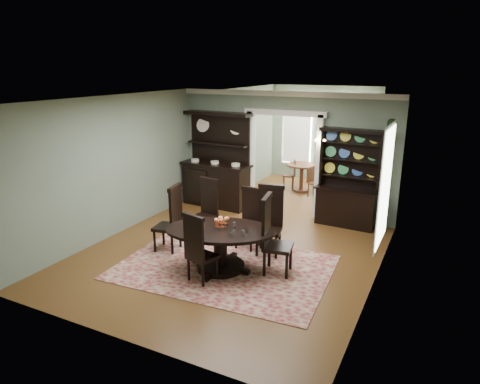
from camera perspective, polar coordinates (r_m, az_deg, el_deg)
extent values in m
cube|color=#583317|center=(8.47, -1.66, -8.52)|extent=(5.50, 6.00, 0.01)
cube|color=white|center=(7.70, -1.85, 12.21)|extent=(5.50, 6.00, 0.01)
cube|color=gray|center=(9.53, -16.52, 3.22)|extent=(0.01, 6.00, 3.00)
cube|color=gray|center=(7.13, 18.15, -1.26)|extent=(0.01, 6.00, 3.00)
cube|color=gray|center=(5.63, -16.37, -5.82)|extent=(5.50, 0.01, 3.00)
cube|color=gray|center=(11.38, -2.75, 5.95)|extent=(1.85, 0.01, 3.00)
cube|color=gray|center=(10.14, 15.63, 4.07)|extent=(1.85, 0.01, 3.00)
cube|color=gray|center=(10.45, 6.13, 11.86)|extent=(1.80, 0.01, 0.50)
cube|color=silver|center=(10.39, 6.06, 12.89)|extent=(5.50, 0.10, 0.12)
cube|color=#583317|center=(12.59, 8.54, -0.23)|extent=(3.50, 3.50, 0.01)
cube|color=white|center=(12.09, 9.16, 13.55)|extent=(3.50, 3.50, 0.01)
cube|color=gray|center=(12.88, 1.36, 7.20)|extent=(0.01, 3.50, 3.00)
cube|color=gray|center=(11.85, 16.95, 5.68)|extent=(0.01, 3.50, 3.00)
cube|color=gray|center=(13.91, 11.08, 7.59)|extent=(3.50, 0.01, 3.00)
cube|color=silver|center=(14.10, 7.68, 8.07)|extent=(1.05, 0.06, 2.20)
cube|color=silver|center=(13.66, 14.49, 7.43)|extent=(1.05, 0.06, 2.20)
cube|color=silver|center=(11.01, 1.49, 4.29)|extent=(0.14, 0.25, 2.50)
cube|color=silver|center=(10.40, 10.53, 3.29)|extent=(0.14, 0.25, 2.50)
cube|color=silver|center=(10.47, 6.08, 10.50)|extent=(2.08, 0.25, 0.14)
cube|color=white|center=(7.68, 18.83, 0.69)|extent=(0.02, 1.10, 2.00)
cube|color=silver|center=(7.68, 18.72, 0.70)|extent=(0.01, 1.22, 2.12)
cube|color=black|center=(8.34, 18.90, 1.90)|extent=(0.10, 0.35, 2.10)
cube|color=#B89031|center=(10.20, 10.85, 6.45)|extent=(0.08, 0.05, 0.18)
sphere|color=#FFD88C|center=(10.07, 10.09, 6.83)|extent=(0.07, 0.07, 0.07)
sphere|color=#FFD88C|center=(10.01, 11.19, 6.72)|extent=(0.07, 0.07, 0.07)
cube|color=maroon|center=(8.01, -2.10, -9.96)|extent=(3.94, 2.85, 0.01)
ellipsoid|color=black|center=(7.66, -2.66, -5.12)|extent=(2.28, 1.82, 0.05)
cylinder|color=black|center=(7.67, -2.66, -5.38)|extent=(2.33, 2.33, 0.03)
cylinder|color=black|center=(7.80, -2.63, -7.58)|extent=(0.25, 0.25, 0.69)
cylinder|color=black|center=(7.94, -2.60, -9.85)|extent=(0.88, 0.88, 0.10)
cylinder|color=white|center=(7.71, -2.51, -4.57)|extent=(0.24, 0.24, 0.04)
cube|color=black|center=(9.21, -4.83, -3.37)|extent=(0.51, 0.50, 0.06)
cube|color=black|center=(9.23, -4.11, -0.73)|extent=(0.46, 0.12, 0.77)
cube|color=black|center=(9.12, -4.16, 1.63)|extent=(0.50, 0.14, 0.08)
cylinder|color=black|center=(9.28, -6.35, -4.77)|extent=(0.05, 0.05, 0.45)
cylinder|color=black|center=(9.06, -4.66, -5.26)|extent=(0.05, 0.05, 0.45)
cylinder|color=black|center=(9.53, -4.94, -4.15)|extent=(0.05, 0.05, 0.45)
cylinder|color=black|center=(9.31, -3.26, -4.60)|extent=(0.05, 0.05, 0.45)
cube|color=black|center=(8.67, 1.00, -4.74)|extent=(0.46, 0.44, 0.06)
cube|color=black|center=(8.69, 1.61, -2.01)|extent=(0.44, 0.07, 0.74)
cube|color=black|center=(8.58, 1.63, 0.40)|extent=(0.48, 0.09, 0.08)
cylinder|color=black|center=(8.69, -0.55, -6.24)|extent=(0.05, 0.05, 0.44)
cylinder|color=black|center=(8.53, 1.46, -6.67)|extent=(0.05, 0.05, 0.44)
cylinder|color=black|center=(8.96, 0.55, -5.50)|extent=(0.05, 0.05, 0.44)
cylinder|color=black|center=(8.81, 2.51, -5.91)|extent=(0.05, 0.05, 0.44)
cube|color=black|center=(8.38, 3.84, -5.19)|extent=(0.56, 0.55, 0.06)
cube|color=black|center=(8.43, 4.18, -2.02)|extent=(0.48, 0.15, 0.82)
cube|color=black|center=(8.31, 4.24, 0.73)|extent=(0.53, 0.17, 0.08)
cylinder|color=black|center=(8.34, 2.26, -7.07)|extent=(0.05, 0.05, 0.48)
cylinder|color=black|center=(8.27, 4.84, -7.33)|extent=(0.05, 0.05, 0.48)
cylinder|color=black|center=(8.68, 2.83, -6.11)|extent=(0.05, 0.05, 0.48)
cylinder|color=black|center=(8.62, 5.30, -6.34)|extent=(0.05, 0.05, 0.48)
cube|color=black|center=(8.66, -9.71, -4.66)|extent=(0.54, 0.55, 0.06)
cube|color=black|center=(8.43, -8.56, -2.15)|extent=(0.13, 0.49, 0.82)
cube|color=black|center=(8.31, -8.69, 0.60)|extent=(0.16, 0.53, 0.08)
cylinder|color=black|center=(8.99, -10.18, -5.54)|extent=(0.05, 0.05, 0.48)
cylinder|color=black|center=(8.68, -11.31, -6.42)|extent=(0.05, 0.05, 0.48)
cylinder|color=black|center=(8.83, -7.98, -5.85)|extent=(0.05, 0.05, 0.48)
cylinder|color=black|center=(8.52, -9.05, -6.76)|extent=(0.05, 0.05, 0.48)
cube|color=black|center=(7.63, 5.10, -7.29)|extent=(0.56, 0.58, 0.07)
cube|color=black|center=(7.51, 3.54, -4.03)|extent=(0.14, 0.51, 0.86)
cube|color=black|center=(7.36, 3.59, -0.83)|extent=(0.17, 0.55, 0.09)
cylinder|color=black|center=(7.53, 6.24, -9.79)|extent=(0.05, 0.05, 0.51)
cylinder|color=black|center=(7.88, 6.77, -8.56)|extent=(0.05, 0.05, 0.51)
cylinder|color=black|center=(7.60, 3.26, -9.45)|extent=(0.05, 0.05, 0.51)
cylinder|color=black|center=(7.95, 3.93, -8.25)|extent=(0.05, 0.05, 0.51)
cube|color=black|center=(7.40, -5.01, -8.59)|extent=(0.53, 0.52, 0.06)
cube|color=black|center=(7.13, -6.19, -6.27)|extent=(0.44, 0.15, 0.75)
cube|color=black|center=(6.99, -6.28, -3.36)|extent=(0.48, 0.18, 0.08)
cylinder|color=black|center=(7.50, -3.07, -10.08)|extent=(0.05, 0.05, 0.44)
cylinder|color=black|center=(7.72, -4.96, -9.31)|extent=(0.05, 0.05, 0.44)
cylinder|color=black|center=(7.28, -4.97, -10.98)|extent=(0.05, 0.05, 0.44)
cylinder|color=black|center=(7.51, -6.86, -10.16)|extent=(0.05, 0.05, 0.44)
cube|color=black|center=(11.28, -3.17, 0.89)|extent=(1.79, 0.71, 1.10)
cube|color=black|center=(11.14, -3.22, 3.71)|extent=(1.90, 0.78, 0.05)
cube|color=black|center=(11.22, -2.66, 7.24)|extent=(1.76, 0.20, 1.29)
cube|color=black|center=(11.15, -2.92, 6.49)|extent=(1.72, 0.42, 0.04)
cube|color=black|center=(11.02, -3.04, 10.41)|extent=(1.89, 0.50, 0.09)
cube|color=black|center=(10.18, 13.96, -2.02)|extent=(1.36, 0.55, 0.86)
cube|color=black|center=(10.05, 14.13, 0.36)|extent=(1.46, 0.60, 0.04)
cube|color=black|center=(10.08, 14.63, 4.24)|extent=(1.34, 0.13, 1.30)
cube|color=black|center=(10.13, 10.92, 4.54)|extent=(0.06, 0.25, 1.34)
cube|color=black|center=(9.88, 18.20, 3.71)|extent=(0.06, 0.25, 1.34)
cube|color=black|center=(9.85, 14.77, 7.93)|extent=(1.45, 0.38, 0.08)
cube|color=black|center=(10.07, 14.36, 2.01)|extent=(1.35, 0.32, 0.03)
cube|color=black|center=(9.99, 14.51, 4.14)|extent=(1.35, 0.32, 0.03)
cube|color=black|center=(9.91, 14.67, 6.30)|extent=(1.35, 0.32, 0.03)
cylinder|color=#532917|center=(12.64, 8.26, 3.59)|extent=(0.88, 0.88, 0.04)
cylinder|color=#532917|center=(12.73, 8.19, 1.90)|extent=(0.11, 0.11, 0.77)
cylinder|color=#532917|center=(12.83, 8.13, 0.28)|extent=(0.49, 0.49, 0.07)
cylinder|color=#532917|center=(12.84, 6.50, 2.21)|extent=(0.39, 0.39, 0.04)
cube|color=#532917|center=(12.79, 7.31, 3.24)|extent=(0.17, 0.33, 0.48)
cylinder|color=#532917|center=(13.01, 5.83, 1.43)|extent=(0.03, 0.03, 0.44)
cylinder|color=#532917|center=(12.75, 5.90, 1.12)|extent=(0.03, 0.03, 0.44)
cylinder|color=#532917|center=(13.03, 7.02, 1.42)|extent=(0.03, 0.03, 0.44)
cylinder|color=#532917|center=(12.77, 7.11, 1.10)|extent=(0.03, 0.03, 0.44)
cylinder|color=#532917|center=(12.20, 9.95, 1.16)|extent=(0.36, 0.36, 0.04)
cube|color=#532917|center=(12.23, 9.39, 2.32)|extent=(0.13, 0.32, 0.45)
cylinder|color=#532917|center=(12.09, 10.04, 0.01)|extent=(0.03, 0.03, 0.40)
cylinder|color=#532917|center=(12.29, 10.72, 0.25)|extent=(0.03, 0.03, 0.40)
cylinder|color=#532917|center=(12.22, 9.08, 0.25)|extent=(0.03, 0.03, 0.40)
cylinder|color=#532917|center=(12.42, 9.77, 0.48)|extent=(0.03, 0.03, 0.40)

